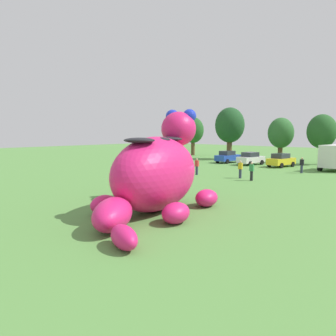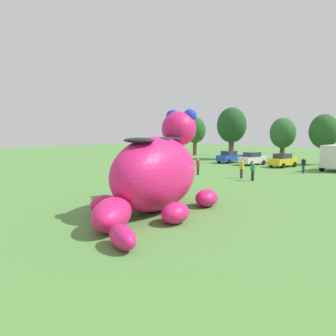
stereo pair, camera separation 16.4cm
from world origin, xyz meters
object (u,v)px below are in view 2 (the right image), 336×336
spectator_mid_field (242,169)px  spectator_wandering (198,167)px  car_white (252,159)px  spectator_far_side (253,171)px  car_blue (229,157)px  car_yellow (283,160)px  spectator_near_inflatable (303,165)px  giant_inflatable_creature (156,172)px

spectator_mid_field → spectator_wandering: same height
car_white → spectator_far_side: size_ratio=2.52×
car_blue → car_white: size_ratio=0.98×
car_blue → spectator_wandering: bearing=-71.0°
car_yellow → spectator_near_inflatable: (4.19, -4.46, -0.01)m
spectator_far_side → spectator_mid_field: bearing=155.0°
spectator_near_inflatable → spectator_mid_field: same height
car_white → car_yellow: bearing=3.3°
car_white → spectator_wandering: size_ratio=2.52×
car_blue → spectator_mid_field: (9.24, -12.67, -0.01)m
giant_inflatable_creature → spectator_mid_field: 14.88m
giant_inflatable_creature → spectator_near_inflatable: 22.45m
car_blue → spectator_near_inflatable: (12.20, -4.80, -0.01)m
car_blue → spectator_near_inflatable: bearing=-21.5°
giant_inflatable_creature → spectator_mid_field: bearing=101.2°
car_yellow → spectator_mid_field: 12.39m
spectator_near_inflatable → spectator_mid_field: 8.41m
car_white → spectator_far_side: car_white is taller
giant_inflatable_creature → car_white: (-8.18, 26.63, -1.30)m
giant_inflatable_creature → spectator_mid_field: giant_inflatable_creature is taller
car_yellow → spectator_mid_field: size_ratio=2.53×
car_yellow → spectator_far_side: bearing=-77.9°
car_white → spectator_near_inflatable: bearing=-27.0°
spectator_mid_field → spectator_far_side: bearing=-25.0°
spectator_mid_field → spectator_near_inflatable: bearing=69.4°
spectator_near_inflatable → spectator_wandering: (-7.54, -8.71, 0.00)m
car_yellow → car_blue: bearing=177.6°
giant_inflatable_creature → spectator_far_side: bearing=95.4°
giant_inflatable_creature → spectator_far_side: 13.93m
spectator_far_side → car_blue: bearing=128.9°
car_blue → spectator_far_side: 17.22m
spectator_wandering → spectator_far_side: same height
spectator_near_inflatable → spectator_mid_field: size_ratio=1.00×
car_yellow → spectator_mid_field: (1.22, -12.33, -0.01)m
giant_inflatable_creature → car_yellow: size_ratio=2.46×
car_yellow → spectator_far_side: car_yellow is taller
car_white → spectator_wandering: bearing=-86.8°
spectator_mid_field → spectator_wandering: (-4.58, -0.84, 0.00)m
car_white → car_yellow: (4.09, 0.24, 0.00)m
spectator_near_inflatable → giant_inflatable_creature: bearing=-90.2°
car_blue → spectator_far_side: bearing=-51.1°
car_yellow → spectator_far_side: (2.79, -13.06, -0.01)m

